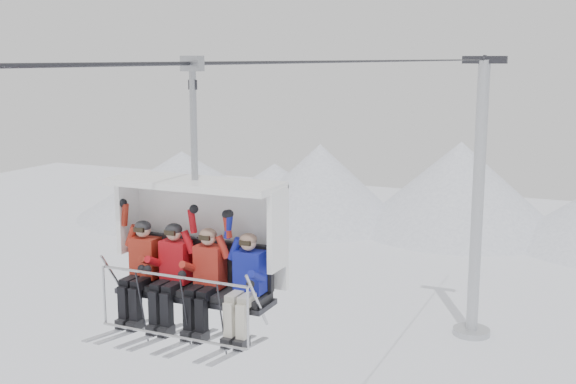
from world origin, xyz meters
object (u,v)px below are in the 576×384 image
at_px(chairlift_carrier, 201,236).
at_px(skier_center_right, 206,276).
at_px(skier_far_left, 141,267).
at_px(lift_tower_right, 477,220).
at_px(skier_far_right, 246,282).
at_px(skier_center_left, 172,271).

relative_size(chairlift_carrier, skier_center_right, 2.36).
height_order(skier_far_left, skier_center_right, skier_far_left).
relative_size(lift_tower_right, chairlift_carrier, 3.38).
bearing_deg(skier_far_right, skier_center_right, 179.92).
distance_m(chairlift_carrier, skier_center_left, 0.67).
distance_m(skier_far_left, skier_center_left, 0.56).
distance_m(lift_tower_right, skier_center_left, 25.90).
xyz_separation_m(lift_tower_right, skier_center_right, (0.26, -25.52, 4.45)).
distance_m(lift_tower_right, skier_far_right, 25.92).
relative_size(lift_tower_right, skier_center_right, 7.99).
height_order(skier_center_right, skier_far_right, skier_center_right).
distance_m(lift_tower_right, skier_center_right, 25.90).
xyz_separation_m(skier_far_left, skier_far_right, (1.81, -0.00, -0.01)).
relative_size(lift_tower_right, skier_far_left, 7.96).
height_order(skier_center_left, skier_far_right, skier_center_left).
height_order(chairlift_carrier, skier_far_left, chairlift_carrier).
bearing_deg(skier_center_left, skier_far_right, -0.13).
relative_size(skier_far_left, skier_center_left, 0.99).
bearing_deg(skier_far_left, lift_tower_right, 88.01).
bearing_deg(skier_center_right, lift_tower_right, 90.59).
distance_m(chairlift_carrier, skier_far_left, 1.06).
bearing_deg(skier_center_right, skier_far_right, -0.08).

